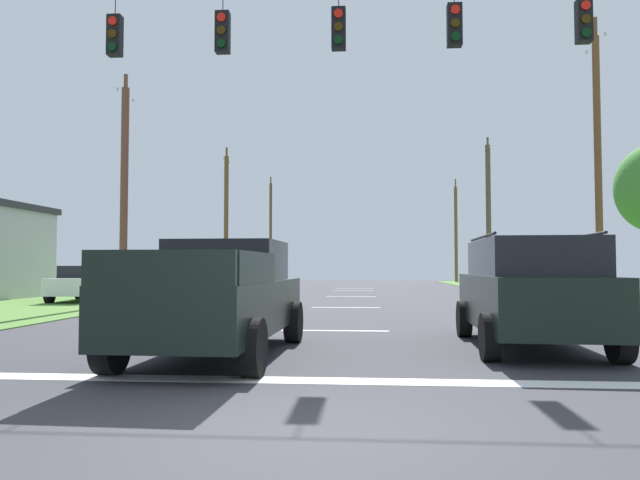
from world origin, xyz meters
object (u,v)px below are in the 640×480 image
pickup_truck (220,297)px  utility_pole_mid_right (598,164)px  utility_pole_far_right (489,213)px  utility_pole_far_left (124,192)px  distant_car_crossing_white (87,283)px  utility_pole_distant_right (226,220)px  utility_pole_near_left (456,233)px  suv_black (529,290)px  overhead_signal_span (327,122)px  utility_pole_distant_left (271,230)px

pickup_truck → utility_pole_mid_right: size_ratio=0.50×
utility_pole_far_right → utility_pole_far_left: bearing=-134.5°
distant_car_crossing_white → utility_pole_distant_right: 16.16m
utility_pole_far_left → utility_pole_distant_right: (-0.11, 17.46, 0.29)m
utility_pole_near_left → distant_car_crossing_white: bearing=-121.6°
utility_pole_mid_right → utility_pole_far_left: bearing=-178.9°
utility_pole_far_left → utility_pole_distant_right: utility_pole_distant_right is taller
utility_pole_mid_right → utility_pole_far_left: 18.20m
pickup_truck → utility_pole_near_left: utility_pole_near_left is taller
suv_black → distant_car_crossing_white: size_ratio=1.11×
overhead_signal_span → utility_pole_near_left: bearing=77.9°
suv_black → distant_car_crossing_white: bearing=138.2°
distant_car_crossing_white → utility_pole_mid_right: size_ratio=0.40×
suv_black → utility_pole_far_left: bearing=137.7°
overhead_signal_span → utility_pole_far_right: (9.18, 27.43, 0.36)m
suv_black → utility_pole_distant_left: utility_pole_distant_left is taller
utility_pole_distant_right → utility_pole_far_left: bearing=-89.7°
overhead_signal_span → pickup_truck: (-1.61, -3.17, -3.75)m
utility_pole_mid_right → utility_pole_near_left: 35.14m
utility_pole_near_left → utility_pole_far_left: utility_pole_near_left is taller
pickup_truck → utility_pole_mid_right: 17.60m
utility_pole_mid_right → utility_pole_distant_left: 39.97m
utility_pole_near_left → utility_pole_distant_left: 18.24m
overhead_signal_span → utility_pole_distant_right: size_ratio=1.79×
utility_pole_mid_right → utility_pole_near_left: size_ratio=1.10×
utility_pole_far_left → utility_pole_distant_left: utility_pole_distant_left is taller
overhead_signal_span → utility_pole_far_right: size_ratio=1.69×
distant_car_crossing_white → utility_pole_mid_right: utility_pole_mid_right is taller
suv_black → utility_pole_mid_right: size_ratio=0.45×
utility_pole_mid_right → utility_pole_far_left: (-18.17, -0.35, -0.91)m
utility_pole_near_left → utility_pole_distant_right: size_ratio=1.03×
suv_black → utility_pole_distant_left: size_ratio=0.46×
pickup_truck → utility_pole_near_left: size_ratio=0.55×
utility_pole_distant_right → overhead_signal_span: bearing=-72.0°
utility_pole_far_right → overhead_signal_span: bearing=-108.5°
utility_pole_far_left → utility_pole_distant_left: (-0.00, 35.95, 0.70)m
pickup_truck → utility_pole_distant_left: size_ratio=0.52×
utility_pole_mid_right → utility_pole_near_left: bearing=89.9°
distant_car_crossing_white → utility_pole_distant_left: 34.36m
overhead_signal_span → pickup_truck: overhead_signal_span is taller
overhead_signal_span → suv_black: overhead_signal_span is taller
overhead_signal_span → utility_pole_near_left: utility_pole_near_left is taller
pickup_truck → utility_pole_far_left: bearing=119.1°
utility_pole_far_left → suv_black: bearing=-42.3°
utility_pole_distant_left → pickup_truck: bearing=-81.8°
utility_pole_mid_right → utility_pole_far_right: utility_pole_mid_right is taller
suv_black → utility_pole_near_left: bearing=82.9°
overhead_signal_span → utility_pole_far_right: utility_pole_far_right is taller
suv_black → utility_pole_mid_right: (5.75, 11.65, 4.27)m
suv_black → utility_pole_distant_left: 49.02m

